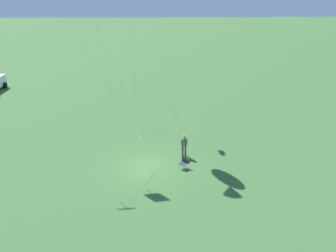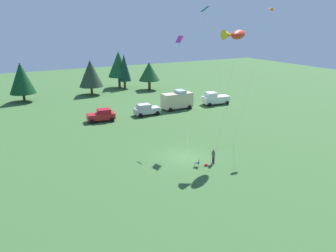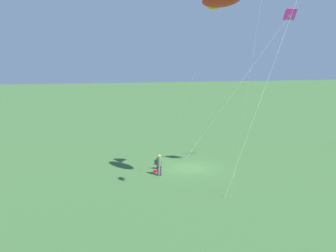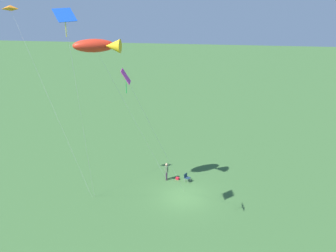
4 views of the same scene
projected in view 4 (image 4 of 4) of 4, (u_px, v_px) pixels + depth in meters
ground_plane at (183, 197)px, 35.00m from camera, size 160.00×160.00×0.00m
person_kite_flyer at (167, 170)px, 37.51m from camera, size 0.34×0.53×1.74m
folding_chair at (187, 177)px, 37.39m from camera, size 0.66×0.66×0.82m
backpack_on_grass at (178, 178)px, 37.88m from camera, size 0.39×0.35×0.22m
kite_large_fish at (99, 46)px, 30.38m from camera, size 6.99×4.98×13.96m
kite_diamond_rainbow at (129, 83)px, 24.69m from camera, size 3.54×8.48×13.07m
kite_delta_orange at (11, 9)px, 29.14m from camera, size 5.56×0.83×16.50m
kite_diamond_blue at (66, 23)px, 23.80m from camera, size 1.90×6.81×16.64m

